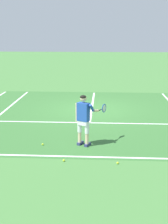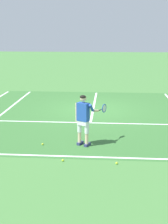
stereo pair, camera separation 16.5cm
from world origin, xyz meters
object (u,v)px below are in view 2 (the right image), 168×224
tennis_ball_mid_court (43,144)px  tennis_ball_near_feet (117,163)px  tennis_ball_by_baseline (63,160)px  tennis_player (84,117)px

tennis_ball_mid_court → tennis_ball_near_feet: bearing=-29.4°
tennis_ball_near_feet → tennis_ball_by_baseline: size_ratio=1.00×
tennis_ball_by_baseline → tennis_ball_mid_court: same height
tennis_ball_near_feet → tennis_ball_mid_court: 2.80m
tennis_ball_near_feet → tennis_ball_mid_court: bearing=150.6°
tennis_ball_mid_court → tennis_player: bearing=3.5°
tennis_player → tennis_ball_near_feet: (1.06, -1.46, -0.96)m
tennis_ball_mid_court → tennis_ball_by_baseline: bearing=-56.1°
tennis_ball_by_baseline → tennis_ball_mid_court: 1.55m
tennis_ball_by_baseline → tennis_ball_mid_court: bearing=123.9°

